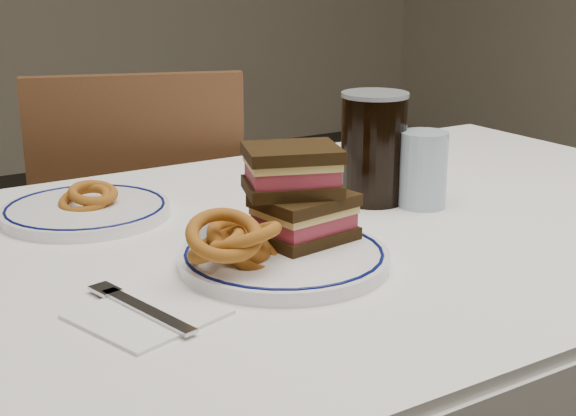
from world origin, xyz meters
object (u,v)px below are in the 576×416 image
chair_far (142,258)px  far_plate (86,210)px  beer_mug (375,146)px  reuben_sandwich (298,194)px  main_plate (284,257)px

chair_far → far_plate: chair_far is taller
beer_mug → far_plate: bearing=159.0°
chair_far → reuben_sandwich: chair_far is taller
chair_far → far_plate: 0.59m
beer_mug → far_plate: (-0.40, 0.15, -0.08)m
beer_mug → reuben_sandwich: bearing=-149.5°
chair_far → beer_mug: bearing=-77.0°
main_plate → far_plate: bearing=113.8°
chair_far → main_plate: 0.83m
chair_far → reuben_sandwich: bearing=-96.0°
chair_far → beer_mug: size_ratio=5.40×
reuben_sandwich → beer_mug: 0.26m
main_plate → reuben_sandwich: 0.08m
reuben_sandwich → beer_mug: bearing=30.5°
chair_far → main_plate: bearing=-98.7°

